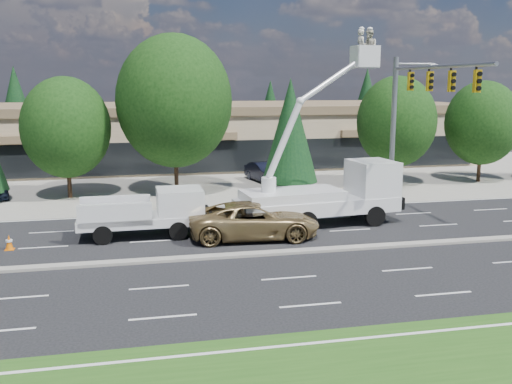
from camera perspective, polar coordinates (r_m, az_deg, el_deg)
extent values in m
plane|color=black|center=(25.42, 1.41, -6.24)|extent=(140.00, 140.00, 0.00)
cube|color=gray|center=(44.62, -4.55, 1.23)|extent=(140.00, 22.00, 0.01)
cube|color=gray|center=(25.40, 1.41, -6.11)|extent=(120.00, 0.55, 0.12)
cube|color=tan|center=(54.15, -5.98, 5.58)|extent=(50.00, 15.00, 5.00)
cube|color=brown|center=(53.97, -6.04, 8.38)|extent=(50.40, 15.40, 0.70)
cube|color=black|center=(46.80, -4.97, 3.53)|extent=(48.00, 0.12, 2.60)
cylinder|color=#332114|center=(39.36, -18.18, 1.29)|extent=(0.28, 0.28, 2.56)
ellipsoid|color=black|center=(38.97, -18.48, 6.14)|extent=(5.69, 5.69, 6.55)
cylinder|color=#332114|center=(39.14, -7.98, 2.35)|extent=(0.28, 0.28, 3.47)
ellipsoid|color=black|center=(38.73, -8.16, 8.98)|extent=(7.70, 7.70, 8.86)
cylinder|color=#332114|center=(40.68, 3.37, 0.86)|extent=(0.26, 0.26, 0.80)
cone|color=black|center=(40.20, 3.44, 6.18)|extent=(3.96, 3.96, 7.23)
cylinder|color=#332114|center=(43.33, 13.65, 2.39)|extent=(0.28, 0.28, 2.59)
ellipsoid|color=black|center=(42.98, 13.86, 6.85)|extent=(5.75, 5.75, 6.61)
cylinder|color=#332114|center=(46.78, 21.42, 2.48)|extent=(0.28, 0.28, 2.48)
ellipsoid|color=black|center=(46.46, 21.70, 6.43)|extent=(5.51, 5.51, 6.33)
cylinder|color=#332114|center=(67.15, -22.58, 4.03)|extent=(0.26, 0.26, 0.80)
cone|color=black|center=(66.82, -22.86, 7.90)|extent=(4.68, 4.68, 8.56)
cylinder|color=#332114|center=(66.02, -10.52, 4.58)|extent=(0.26, 0.26, 0.80)
cone|color=black|center=(65.66, -10.69, 9.25)|extent=(5.47, 5.47, 10.00)
cylinder|color=#332114|center=(67.83, 1.42, 4.92)|extent=(0.26, 0.26, 0.80)
cone|color=black|center=(67.54, 1.43, 8.09)|extent=(3.92, 3.92, 7.16)
cylinder|color=#332114|center=(71.56, 10.85, 5.05)|extent=(0.26, 0.26, 0.80)
cone|color=black|center=(71.25, 10.98, 8.65)|extent=(4.64, 4.64, 8.48)
cylinder|color=gray|center=(36.48, 13.53, 5.91)|extent=(0.32, 0.32, 9.00)
cylinder|color=gray|center=(31.93, 17.76, 11.86)|extent=(0.20, 10.00, 0.20)
cylinder|color=gray|center=(36.95, 15.68, 12.24)|extent=(2.60, 0.12, 0.12)
cube|color=gold|center=(34.56, 15.20, 10.64)|extent=(0.32, 0.22, 1.05)
cube|color=gold|center=(32.62, 16.98, 10.55)|extent=(0.32, 0.22, 1.05)
cube|color=gold|center=(30.71, 18.98, 10.44)|extent=(0.32, 0.22, 1.05)
cube|color=gold|center=(28.83, 21.24, 10.30)|extent=(0.32, 0.22, 1.05)
cube|color=silver|center=(28.60, -11.41, -2.73)|extent=(6.09, 2.31, 0.45)
cube|color=silver|center=(28.55, -7.62, -1.18)|extent=(2.25, 2.20, 1.51)
cube|color=black|center=(28.57, -6.32, -0.72)|extent=(0.11, 1.92, 1.01)
cube|color=silver|center=(29.43, -13.86, -1.44)|extent=(3.43, 0.36, 1.11)
cube|color=silver|center=(27.56, -13.91, -2.27)|extent=(3.43, 0.36, 1.11)
cube|color=silver|center=(30.46, 6.10, -1.29)|extent=(8.92, 3.51, 0.76)
cube|color=silver|center=(31.70, 11.54, 1.13)|extent=(2.43, 2.77, 2.17)
cube|color=black|center=(32.08, 12.82, 1.49)|extent=(0.31, 2.17, 1.30)
cube|color=silver|center=(29.79, 3.64, -0.35)|extent=(5.45, 3.03, 0.54)
cylinder|color=silver|center=(29.23, 1.28, 0.64)|extent=(0.76, 0.76, 0.87)
cube|color=silver|center=(30.93, 10.83, 13.17)|extent=(1.29, 1.10, 1.17)
imported|color=beige|center=(30.84, 10.46, 14.00)|extent=(0.52, 0.73, 1.88)
imported|color=beige|center=(31.07, 11.26, 13.95)|extent=(0.80, 0.98, 1.88)
ellipsoid|color=white|center=(30.91, 10.52, 15.77)|extent=(0.28, 0.28, 0.20)
ellipsoid|color=white|center=(31.14, 11.33, 15.70)|extent=(0.28, 0.28, 0.20)
cube|color=orange|center=(28.40, -23.41, -5.28)|extent=(0.40, 0.40, 0.03)
cone|color=orange|center=(28.32, -23.46, -4.63)|extent=(0.36, 0.36, 0.70)
cylinder|color=white|center=(28.30, -23.47, -4.49)|extent=(0.29, 0.29, 0.10)
cube|color=orange|center=(28.94, -4.30, -4.10)|extent=(0.40, 0.40, 0.03)
cone|color=orange|center=(28.86, -4.31, -3.45)|extent=(0.36, 0.36, 0.70)
cylinder|color=white|center=(28.84, -4.31, -3.32)|extent=(0.29, 0.29, 0.10)
cube|color=orange|center=(29.00, -0.09, -4.03)|extent=(0.40, 0.40, 0.03)
cone|color=orange|center=(28.92, -0.09, -3.39)|extent=(0.36, 0.36, 0.70)
cylinder|color=white|center=(28.90, -0.09, -3.25)|extent=(0.29, 0.29, 0.10)
imported|color=olive|center=(27.79, -0.18, -2.85)|extent=(6.55, 3.39, 1.77)
imported|color=black|center=(43.47, 0.91, 1.99)|extent=(2.51, 4.73, 1.48)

